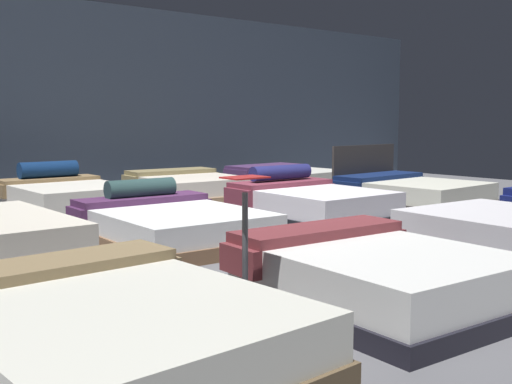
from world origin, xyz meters
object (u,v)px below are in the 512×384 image
Objects in this scene: bed_7 at (410,194)px; price_sign at (245,270)px; bed_0 at (107,334)px; bed_1 at (376,276)px; bed_5 at (171,225)px; bed_10 at (189,189)px; bed_6 at (311,206)px; bed_9 at (67,198)px; bed_11 at (287,181)px.

price_sign is (-5.35, -2.75, 0.15)m from bed_7.
bed_1 reaches higher than bed_0.
price_sign is (-1.10, -2.78, 0.18)m from bed_5.
bed_0 is 2.16× the size of price_sign.
bed_7 is 3.62m from bed_10.
bed_5 is 3.56m from bed_10.
bed_0 is at bearing -179.07° from bed_1.
bed_6 reaches higher than bed_10.
bed_0 is 6.22m from bed_9.
price_sign is at bearing -109.73° from bed_5.
bed_1 is 3.02m from bed_5.
bed_6 is at bearing 40.29° from price_sign.
bed_7 is 2.02× the size of price_sign.
bed_11 is (6.45, 5.80, 0.01)m from bed_0.
bed_0 is 7.06m from bed_7.
bed_9 is at bearing 79.42° from price_sign.
bed_0 is at bearing -158.63° from bed_7.
price_sign is at bearing -101.35° from bed_9.
bed_6 is (2.09, -0.08, 0.04)m from bed_5.
bed_10 is (2.14, 5.90, 0.00)m from bed_1.
bed_7 reaches higher than bed_1.
bed_11 is (4.32, 5.88, 0.01)m from bed_1.
bed_7 is (4.24, -0.03, 0.03)m from bed_5.
bed_0 is at bearing -110.90° from bed_9.
bed_6 is at bearing -86.88° from bed_10.
bed_0 is at bearing -123.14° from bed_10.
bed_0 is 1.09× the size of bed_9.
price_sign is at bearing -116.28° from bed_10.
bed_5 is at bearing 50.59° from bed_0.
price_sign is (-3.19, -2.71, 0.13)m from bed_6.
bed_9 is at bearing 126.24° from bed_6.
bed_5 is at bearing 178.52° from bed_6.
bed_11 is (2.18, 2.94, -0.02)m from bed_6.
price_sign reaches higher than bed_11.
bed_1 and bed_10 have the same top height.
bed_7 is (4.30, 2.99, 0.02)m from bed_1.
bed_1 is 6.28m from bed_10.
bed_5 is 2.09m from bed_6.
bed_6 is 0.97× the size of bed_10.
bed_1 is 3.64m from bed_6.
bed_10 is 0.97× the size of bed_11.
bed_10 is at bearing -1.14° from bed_9.
bed_0 is at bearing -141.44° from bed_11.
bed_10 reaches higher than bed_0.
bed_9 is (-4.29, 2.93, -0.00)m from bed_7.
bed_11 is at bearing 39.17° from bed_0.
bed_0 is 1.11× the size of bed_1.
bed_0 and bed_11 have the same top height.
bed_1 is 1.95× the size of price_sign.
bed_10 reaches higher than bed_11.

